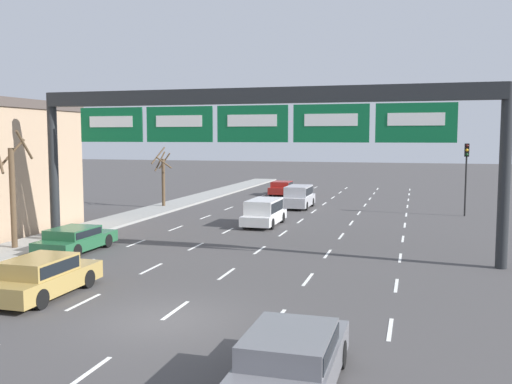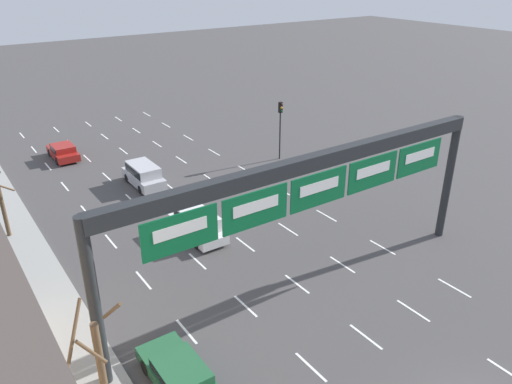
{
  "view_description": "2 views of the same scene",
  "coord_description": "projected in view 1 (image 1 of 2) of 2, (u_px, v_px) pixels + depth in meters",
  "views": [
    {
      "loc": [
        7.2,
        -15.17,
        5.44
      ],
      "look_at": [
        0.07,
        10.1,
        2.91
      ],
      "focal_mm": 40.0,
      "sensor_mm": 36.0,
      "label": 1
    },
    {
      "loc": [
        -14.36,
        -5.87,
        15.65
      ],
      "look_at": [
        0.83,
        16.04,
        3.28
      ],
      "focal_mm": 35.0,
      "sensor_mm": 36.0,
      "label": 2
    }
  ],
  "objects": [
    {
      "name": "car_red",
      "position": [
        282.0,
        188.0,
        53.77
      ],
      "size": [
        1.87,
        4.08,
        1.3
      ],
      "color": "maroon",
      "rests_on": "ground_plane"
    },
    {
      "name": "sign_gantry",
      "position": [
        254.0,
        118.0,
        25.99
      ],
      "size": [
        21.88,
        0.7,
        7.67
      ],
      "color": "#232628",
      "rests_on": "ground_plane"
    },
    {
      "name": "suv_silver",
      "position": [
        299.0,
        196.0,
        43.89
      ],
      "size": [
        1.87,
        4.42,
        1.72
      ],
      "color": "#B7B7BC",
      "rests_on": "ground_plane"
    },
    {
      "name": "traffic_light_near_gantry",
      "position": [
        466.0,
        165.0,
        39.1
      ],
      "size": [
        0.3,
        0.35,
        5.02
      ],
      "color": "black",
      "rests_on": "ground_plane"
    },
    {
      "name": "car_grey",
      "position": [
        291.0,
        357.0,
        12.23
      ],
      "size": [
        1.96,
        4.66,
        1.36
      ],
      "color": "slate",
      "rests_on": "ground_plane"
    },
    {
      "name": "tree_bare_second",
      "position": [
        13.0,
        190.0,
        27.23
      ],
      "size": [
        2.0,
        1.87,
        5.64
      ],
      "color": "brown",
      "rests_on": "sidewalk_left"
    },
    {
      "name": "suv_white",
      "position": [
        264.0,
        211.0,
        35.24
      ],
      "size": [
        1.87,
        4.67,
        1.62
      ],
      "color": "silver",
      "rests_on": "ground_plane"
    },
    {
      "name": "lane_dashes",
      "position": [
        272.0,
        241.0,
        29.93
      ],
      "size": [
        13.32,
        67.0,
        0.01
      ],
      "color": "white",
      "rests_on": "ground_plane"
    },
    {
      "name": "car_gold",
      "position": [
        43.0,
        275.0,
        19.42
      ],
      "size": [
        1.84,
        4.52,
        1.4
      ],
      "color": "#A88947",
      "rests_on": "ground_plane"
    },
    {
      "name": "ground_plane",
      "position": [
        162.0,
        320.0,
        17.0
      ],
      "size": [
        220.0,
        220.0,
        0.0
      ],
      "primitive_type": "plane",
      "color": "#474444"
    },
    {
      "name": "tree_bare_closest",
      "position": [
        163.0,
        176.0,
        43.98
      ],
      "size": [
        1.77,
        1.77,
        4.55
      ],
      "color": "brown",
      "rests_on": "sidewalk_left"
    },
    {
      "name": "car_green",
      "position": [
        75.0,
        238.0,
        27.03
      ],
      "size": [
        1.92,
        4.5,
        1.2
      ],
      "color": "#235B38",
      "rests_on": "ground_plane"
    }
  ]
}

